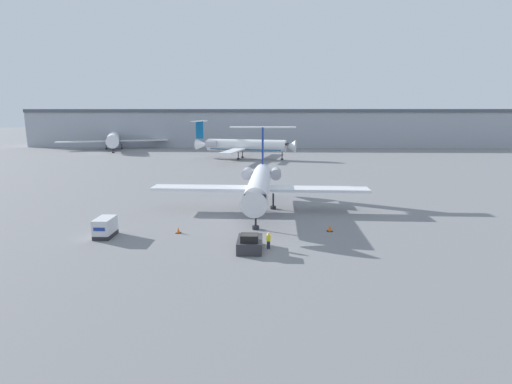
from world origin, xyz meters
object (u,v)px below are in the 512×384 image
Objects in this scene: airplane_main at (260,183)px; luggage_cart at (105,227)px; traffic_cone_right at (330,228)px; airplane_parked_far_right at (243,145)px; traffic_cone_left at (178,230)px; pushback_tug at (250,243)px; worker_near_tug at (269,240)px; airplane_parked_far_left at (113,139)px.

luggage_cart is at bearing -142.23° from airplane_main.
traffic_cone_right is 0.02× the size of airplane_parked_far_right.
traffic_cone_left is at bearing -175.78° from traffic_cone_right.
pushback_tug is at bearing -143.31° from traffic_cone_right.
airplane_main is 7.68× the size of pushback_tug.
traffic_cone_right is (8.69, 6.48, -0.33)m from pushback_tug.
pushback_tug is at bearing -168.20° from worker_near_tug.
airplane_parked_far_left reaches higher than traffic_cone_right.
luggage_cart is (-16.24, -12.58, -2.63)m from airplane_main.
traffic_cone_left is at bearing -65.34° from airplane_parked_far_left.
luggage_cart is 4.13× the size of traffic_cone_right.
airplane_parked_far_left is at bearing 118.10° from worker_near_tug.
traffic_cone_left is 0.02× the size of airplane_parked_far_left.
traffic_cone_left is 0.95× the size of traffic_cone_right.
pushback_tug is 16.11m from luggage_cart.
pushback_tug is (-0.56, -16.25, -3.00)m from airplane_main.
airplane_parked_far_right is (48.00, -27.82, 0.03)m from airplane_parked_far_left.
pushback_tug is at bearing -13.15° from luggage_cart.
airplane_parked_far_right reaches higher than traffic_cone_right.
airplane_main is 17.65× the size of worker_near_tug.
traffic_cone_left is at bearing 11.80° from luggage_cart.
airplane_main is 9.77× the size of luggage_cart.
airplane_parked_far_right is (-6.21, 60.22, 0.19)m from airplane_main.
pushback_tug is 9.72m from traffic_cone_left.
airplane_parked_far_left reaches higher than airplane_main.
traffic_cone_left is at bearing 147.40° from pushback_tug.
worker_near_tug is at bearing -85.46° from airplane_main.
airplane_main is at bearing 88.04° from pushback_tug.
airplane_main is 14.45m from traffic_cone_left.
airplane_main is 16.53m from pushback_tug.
traffic_cone_right is at bearing -78.41° from airplane_parked_far_right.
airplane_parked_far_right is (-7.47, 76.09, 3.00)m from worker_near_tug.
traffic_cone_left is at bearing -92.03° from airplane_parked_far_right.
pushback_tug reaches higher than traffic_cone_right.
luggage_cart is at bearing 166.85° from pushback_tug.
airplane_parked_far_right is (2.52, 71.23, 3.54)m from traffic_cone_left.
traffic_cone_left is 0.02× the size of airplane_parked_far_right.
pushback_tug is 10.85m from traffic_cone_right.
airplane_parked_far_left is at bearing 149.90° from airplane_parked_far_right.
worker_near_tug is (1.82, 0.38, 0.19)m from pushback_tug.
airplane_main is 60.54m from airplane_parked_far_right.
worker_near_tug is 0.05× the size of airplane_parked_far_right.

